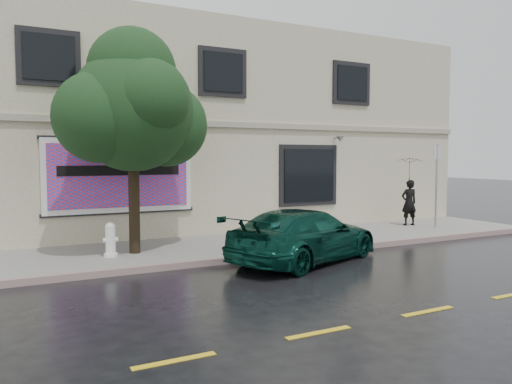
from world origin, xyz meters
name	(u,v)px	position (x,y,z in m)	size (l,w,h in m)	color
ground	(311,270)	(0.00, 0.00, 0.00)	(90.00, 90.00, 0.00)	black
sidewalk	(248,244)	(0.00, 3.25, 0.07)	(20.00, 3.50, 0.15)	gray
curb	(278,255)	(0.00, 1.50, 0.07)	(20.00, 0.18, 0.16)	gray
road_marking	(428,311)	(0.00, -3.50, 0.01)	(19.00, 0.12, 0.01)	gold
building	(181,133)	(0.00, 9.00, 3.50)	(20.00, 8.12, 7.00)	beige
billboard	(121,176)	(-3.20, 4.92, 2.05)	(4.30, 0.16, 2.20)	white
car	(305,235)	(0.34, 0.78, 0.66)	(2.00, 4.52, 1.32)	#083329
pedestrian	(409,203)	(6.66, 3.72, 0.96)	(0.59, 0.39, 1.62)	black
umbrella	(410,169)	(6.66, 3.72, 2.15)	(1.02, 1.02, 0.75)	black
street_tree	(133,111)	(-3.27, 3.10, 3.72)	(3.04, 3.04, 5.10)	black
fire_hydrant	(110,240)	(-3.91, 2.89, 0.56)	(0.35, 0.33, 0.85)	white
sign_pole	(436,178)	(7.08, 2.89, 1.85)	(0.35, 0.06, 2.86)	#92959A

